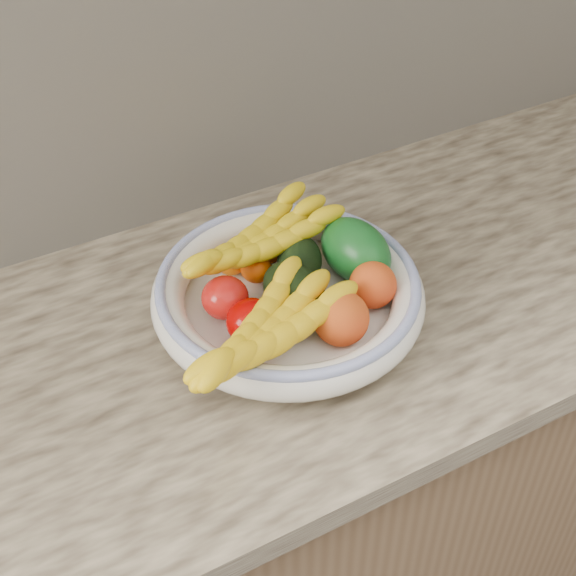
# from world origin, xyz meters

# --- Properties ---
(kitchen_counter) EXTENTS (2.44, 0.66, 1.40)m
(kitchen_counter) POSITION_xyz_m (0.00, 1.69, 0.46)
(kitchen_counter) COLOR brown
(kitchen_counter) RESTS_ON ground
(fruit_bowl) EXTENTS (0.39, 0.39, 0.08)m
(fruit_bowl) POSITION_xyz_m (0.00, 1.66, 0.95)
(fruit_bowl) COLOR white
(fruit_bowl) RESTS_ON kitchen_counter
(clementine_back_left) EXTENTS (0.06, 0.06, 0.04)m
(clementine_back_left) POSITION_xyz_m (-0.04, 1.76, 0.95)
(clementine_back_left) COLOR orange
(clementine_back_left) RESTS_ON fruit_bowl
(clementine_back_right) EXTENTS (0.06, 0.06, 0.04)m
(clementine_back_right) POSITION_xyz_m (0.02, 1.76, 0.95)
(clementine_back_right) COLOR #FF6205
(clementine_back_right) RESTS_ON fruit_bowl
(clementine_back_mid) EXTENTS (0.05, 0.05, 0.04)m
(clementine_back_mid) POSITION_xyz_m (-0.02, 1.73, 0.95)
(clementine_back_mid) COLOR #FB5D05
(clementine_back_mid) RESTS_ON fruit_bowl
(tomato_left) EXTENTS (0.07, 0.07, 0.06)m
(tomato_left) POSITION_xyz_m (-0.09, 1.68, 0.96)
(tomato_left) COLOR red
(tomato_left) RESTS_ON fruit_bowl
(tomato_near_left) EXTENTS (0.08, 0.08, 0.06)m
(tomato_near_left) POSITION_xyz_m (-0.08, 1.62, 0.96)
(tomato_near_left) COLOR #A00100
(tomato_near_left) RESTS_ON fruit_bowl
(avocado_center) EXTENTS (0.09, 0.12, 0.08)m
(avocado_center) POSITION_xyz_m (0.00, 1.64, 0.96)
(avocado_center) COLOR black
(avocado_center) RESTS_ON fruit_bowl
(avocado_right) EXTENTS (0.11, 0.12, 0.07)m
(avocado_right) POSITION_xyz_m (0.04, 1.70, 0.96)
(avocado_right) COLOR black
(avocado_right) RESTS_ON fruit_bowl
(green_mango) EXTENTS (0.12, 0.14, 0.11)m
(green_mango) POSITION_xyz_m (0.12, 1.67, 0.98)
(green_mango) COLOR #0E4E18
(green_mango) RESTS_ON fruit_bowl
(peach_front) EXTENTS (0.08, 0.08, 0.08)m
(peach_front) POSITION_xyz_m (0.03, 1.57, 0.97)
(peach_front) COLOR orange
(peach_front) RESTS_ON fruit_bowl
(peach_right) EXTENTS (0.07, 0.07, 0.07)m
(peach_right) POSITION_xyz_m (0.10, 1.60, 0.97)
(peach_right) COLOR orange
(peach_right) RESTS_ON fruit_bowl
(banana_bunch_back) EXTENTS (0.30, 0.17, 0.08)m
(banana_bunch_back) POSITION_xyz_m (-0.01, 1.73, 0.99)
(banana_bunch_back) COLOR yellow
(banana_bunch_back) RESTS_ON fruit_bowl
(banana_bunch_front) EXTENTS (0.32, 0.24, 0.08)m
(banana_bunch_front) POSITION_xyz_m (-0.08, 1.57, 0.98)
(banana_bunch_front) COLOR yellow
(banana_bunch_front) RESTS_ON fruit_bowl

